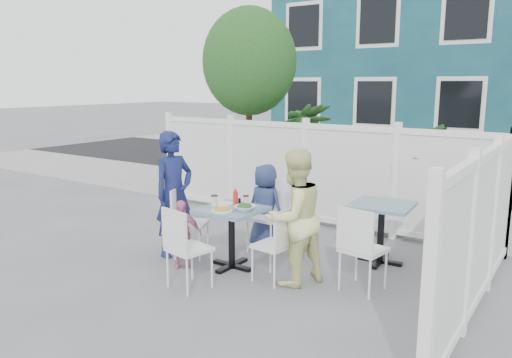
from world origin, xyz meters
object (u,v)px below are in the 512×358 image
Objects in this scene: chair_right at (278,240)px; man at (174,194)px; chair_near at (183,243)px; woman at (294,217)px; chair_back at (270,209)px; utility_cabinet at (225,160)px; spare_table at (382,217)px; chair_left at (185,217)px; toddler at (181,233)px; boy at (265,206)px; main_table at (232,222)px.

man is (-1.61, 0.05, 0.31)m from chair_right.
chair_near is 1.24m from woman.
woman is at bearing 137.32° from chair_back.
utility_cabinet is 5.41m from chair_right.
woman is at bearing 54.28° from chair_near.
chair_left is (-2.18, -1.16, -0.07)m from spare_table.
utility_cabinet is 1.41× the size of toddler.
woman reaches higher than spare_table.
utility_cabinet is at bearing 49.61° from chair_right.
boy is (-1.51, -0.31, -0.01)m from spare_table.
boy reaches higher than chair_right.
chair_right is at bearing -84.94° from man.
man is at bearing -178.27° from main_table.
woman is at bearing -116.26° from spare_table.
chair_back is at bearing 99.08° from chair_near.
chair_back is 0.11m from boy.
utility_cabinet is 4.84m from toddler.
chair_left is 0.33m from man.
main_table is 0.83m from chair_near.
chair_near is at bearing -25.15° from woman.
chair_right is at bearing -29.23° from toddler.
chair_back reaches higher than chair_near.
toddler is (-0.46, -1.17, -0.16)m from boy.
man is (2.15, -3.84, 0.22)m from utility_cabinet.
chair_near is (-1.46, -2.00, -0.06)m from spare_table.
chair_right is 1.26m from toddler.
spare_table is 2.47m from chair_left.
boy is at bearing -168.30° from spare_table.
spare_table is at bearing -55.90° from man.
boy is at bearing 94.70° from main_table.
main_table is 0.83× the size of chair_left.
chair_right is 1.64m from man.
toddler is at bearing -149.12° from main_table.
main_table is 1.85m from spare_table.
woman is 1.28m from boy.
woman is (1.76, 0.03, -0.05)m from man.
boy is at bearing 102.58° from chair_near.
man is 1.07× the size of woman.
woman is (1.61, 0.00, 0.24)m from chair_left.
chair_left is 0.78× the size of boy.
utility_cabinet is 4.88m from main_table.
spare_table is at bearing -2.90° from toddler.
utility_cabinet reaches higher than chair_back.
toddler is at bearing 75.48° from boy.
woman is (0.89, 0.83, 0.23)m from chair_near.
chair_near is 0.79× the size of boy.
chair_near is at bearing 98.32° from boy.
chair_near is (0.72, -0.83, 0.01)m from chair_left.
boy reaches higher than chair_near.
chair_back is (0.03, 0.82, -0.02)m from main_table.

